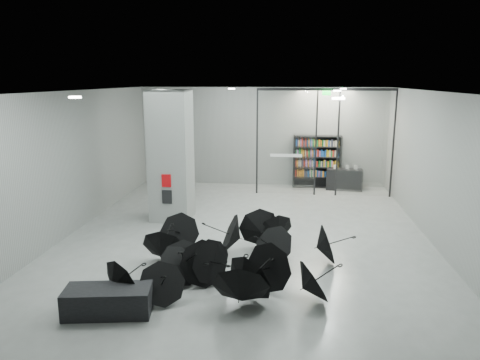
# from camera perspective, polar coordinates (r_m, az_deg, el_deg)

# --- Properties ---
(room) EXTENTS (14.00, 14.02, 4.01)m
(room) POSITION_cam_1_polar(r_m,az_deg,el_deg) (11.59, 0.65, 5.33)
(room) COLOR gray
(room) RESTS_ON ground
(column) EXTENTS (1.20, 1.20, 4.00)m
(column) POSITION_cam_1_polar(r_m,az_deg,el_deg) (14.12, -8.69, 3.04)
(column) COLOR slate
(column) RESTS_ON ground
(fire_cabinet) EXTENTS (0.28, 0.04, 0.38)m
(fire_cabinet) POSITION_cam_1_polar(r_m,az_deg,el_deg) (13.66, -9.27, -0.09)
(fire_cabinet) COLOR #A50A07
(fire_cabinet) RESTS_ON column
(info_panel) EXTENTS (0.30, 0.03, 0.42)m
(info_panel) POSITION_cam_1_polar(r_m,az_deg,el_deg) (13.78, -9.19, -2.12)
(info_panel) COLOR black
(info_panel) RESTS_ON column
(exit_sign) EXTENTS (0.30, 0.06, 0.15)m
(exit_sign) POSITION_cam_1_polar(r_m,az_deg,el_deg) (16.80, 10.86, 10.70)
(exit_sign) COLOR #0CE533
(exit_sign) RESTS_ON room
(glass_partition) EXTENTS (5.06, 0.08, 4.00)m
(glass_partition) POSITION_cam_1_polar(r_m,az_deg,el_deg) (17.12, 10.55, 5.24)
(glass_partition) COLOR silver
(glass_partition) RESTS_ON ground
(bench) EXTENTS (1.69, 0.93, 0.51)m
(bench) POSITION_cam_1_polar(r_m,az_deg,el_deg) (9.10, -16.30, -14.42)
(bench) COLOR black
(bench) RESTS_ON ground
(bookshelf) EXTENTS (1.93, 0.43, 2.11)m
(bookshelf) POSITION_cam_1_polar(r_m,az_deg,el_deg) (18.51, 9.68, 2.29)
(bookshelf) COLOR black
(bookshelf) RESTS_ON ground
(shop_counter) EXTENTS (1.45, 0.69, 0.84)m
(shop_counter) POSITION_cam_1_polar(r_m,az_deg,el_deg) (18.43, 13.00, 0.09)
(shop_counter) COLOR black
(shop_counter) RESTS_ON ground
(umbrella_cluster) EXTENTS (5.19, 4.81, 1.33)m
(umbrella_cluster) POSITION_cam_1_polar(r_m,az_deg,el_deg) (10.22, -1.38, -10.39)
(umbrella_cluster) COLOR black
(umbrella_cluster) RESTS_ON ground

